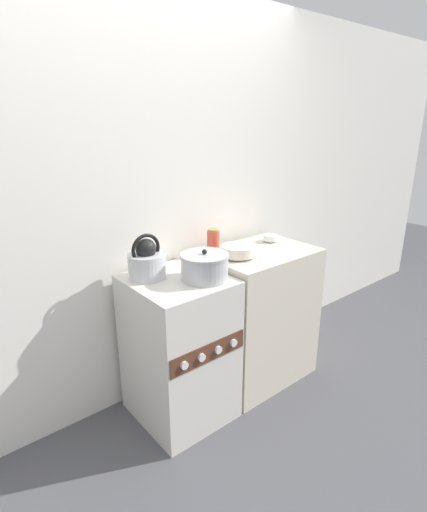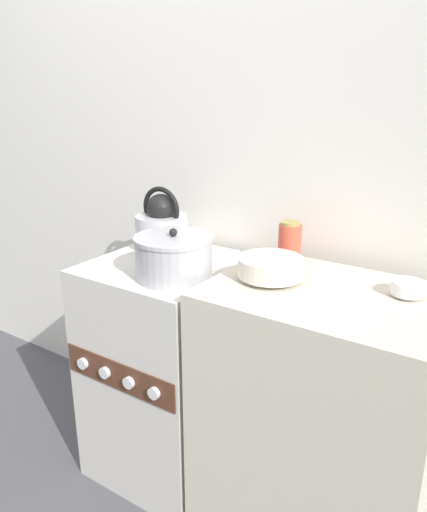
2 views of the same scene
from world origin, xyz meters
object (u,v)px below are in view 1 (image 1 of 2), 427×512
kettle (147,261)px  cooking_pot (205,267)px  enamel_bowl (238,251)px  stove (179,348)px  small_ceramic_bowl (270,238)px  storage_jar (213,240)px

kettle → cooking_pot: size_ratio=0.95×
kettle → enamel_bowl: bearing=-14.4°
stove → enamel_bowl: 0.70m
kettle → cooking_pot: 0.33m
enamel_bowl → stove: bearing=177.4°
kettle → stove: bearing=-47.1°
stove → cooking_pot: 0.55m
kettle → small_ceramic_bowl: 0.98m
cooking_pot → small_ceramic_bowl: size_ratio=2.76×
small_ceramic_bowl → kettle: bearing=177.4°
enamel_bowl → small_ceramic_bowl: size_ratio=2.15×
enamel_bowl → storage_jar: (-0.03, 0.21, 0.03)m
kettle → small_ceramic_bowl: bearing=-2.6°
stove → enamel_bowl: (0.45, -0.02, 0.53)m
enamel_bowl → storage_jar: bearing=98.6°
cooking_pot → enamel_bowl: (0.33, 0.08, 0.00)m
kettle → cooking_pot: kettle is taller
kettle → enamel_bowl: kettle is taller
small_ceramic_bowl → storage_jar: size_ratio=0.69×
stove → kettle: kettle is taller
kettle → cooking_pot: (0.24, -0.23, -0.02)m
kettle → storage_jar: (0.54, 0.06, 0.01)m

